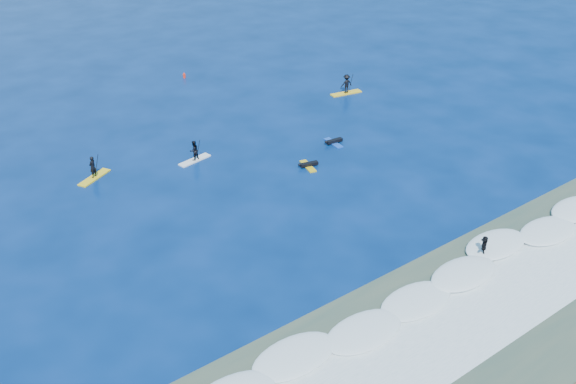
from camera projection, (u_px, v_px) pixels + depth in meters
ground at (336, 208)px, 44.27m from camera, size 160.00×160.00×0.00m
shallow_water at (504, 316)px, 34.54m from camera, size 90.00×13.00×0.01m
breaking_wave at (447, 280)px, 37.32m from camera, size 40.00×6.00×0.30m
whitewater at (489, 307)px, 35.24m from camera, size 34.00×5.00×0.02m
sup_paddler_left at (93, 170)px, 47.73m from camera, size 2.93×2.06×2.06m
sup_paddler_center at (194, 152)px, 50.17m from camera, size 2.87×1.19×1.95m
sup_paddler_right at (346, 85)px, 62.68m from camera, size 3.32×1.37×2.27m
prone_paddler_near at (308, 165)px, 49.57m from camera, size 1.65×2.15×0.44m
prone_paddler_far at (333, 142)px, 53.18m from camera, size 1.70×2.18×0.45m
wave_surfer at (484, 246)px, 38.91m from camera, size 1.76×1.56×1.34m
marker_buoy at (184, 75)px, 66.84m from camera, size 0.28×0.28×0.67m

